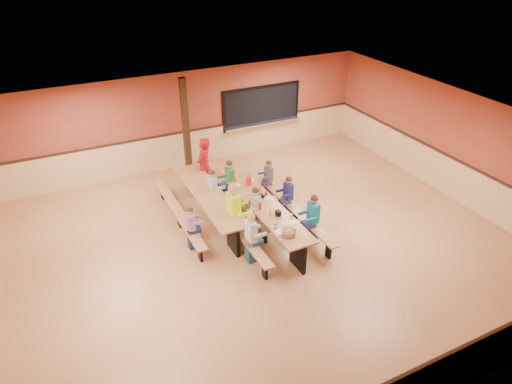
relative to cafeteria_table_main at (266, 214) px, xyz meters
name	(u,v)px	position (x,y,z in m)	size (l,w,h in m)	color
ground	(257,247)	(-0.47, -0.48, -0.53)	(12.00, 12.00, 0.00)	#A0643C
room_envelope	(257,223)	(-0.47, -0.48, 0.16)	(12.04, 10.04, 3.02)	#953D2B
kitchen_pass_through	(262,108)	(2.13, 4.48, 0.96)	(2.78, 0.28, 1.38)	black
structural_post	(186,128)	(-0.67, 3.92, 0.97)	(0.18, 0.18, 3.00)	black
cafeteria_table_main	(266,214)	(0.00, 0.00, 0.00)	(1.91, 3.70, 0.74)	#A36840
cafeteria_table_second	(209,201)	(-1.05, 1.19, 0.00)	(1.91, 3.70, 0.74)	#A36840
seated_child_white_left	(251,238)	(-0.83, -0.88, 0.10)	(0.39, 0.32, 1.26)	silver
seated_adult_yellow	(234,213)	(-0.83, 0.09, 0.22)	(0.51, 0.42, 1.50)	#D0FC19
seated_child_grey_left	(213,191)	(-0.83, 1.48, 0.09)	(0.38, 0.31, 1.22)	#B0B0B0
seated_child_teal_right	(313,219)	(0.83, -0.82, 0.10)	(0.39, 0.32, 1.26)	#16748A
seated_child_navy_right	(288,197)	(0.83, 0.36, 0.06)	(0.35, 0.29, 1.18)	navy
seated_child_char_right	(269,180)	(0.83, 1.46, 0.05)	(0.34, 0.28, 1.15)	#434A4D
seated_child_purple_sec	(191,228)	(-1.87, 0.17, 0.03)	(0.32, 0.27, 1.12)	#985F92
seated_child_green_sec	(230,182)	(-0.22, 1.74, 0.09)	(0.38, 0.31, 1.24)	#316939
seated_child_tan_sec	(255,210)	(-0.22, 0.15, 0.09)	(0.38, 0.31, 1.23)	#BDA698
standing_woman	(204,166)	(-0.64, 2.58, 0.31)	(0.61, 0.40, 1.66)	#A11214
punch_pitcher	(249,181)	(0.09, 1.17, 0.32)	(0.16, 0.16, 0.22)	red
chip_bowl	(289,233)	(-0.10, -1.29, 0.29)	(0.32, 0.32, 0.15)	orange
napkin_dispenser	(278,213)	(0.07, -0.47, 0.28)	(0.10, 0.14, 0.13)	black
condiment_mustard	(270,212)	(-0.10, -0.39, 0.30)	(0.06, 0.06, 0.17)	yellow
condiment_ketchup	(260,206)	(-0.18, -0.04, 0.30)	(0.06, 0.06, 0.17)	#B2140F
table_paddle	(260,192)	(0.08, 0.48, 0.35)	(0.16, 0.16, 0.56)	black
place_settings	(266,205)	(0.00, 0.00, 0.27)	(0.65, 3.30, 0.11)	beige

